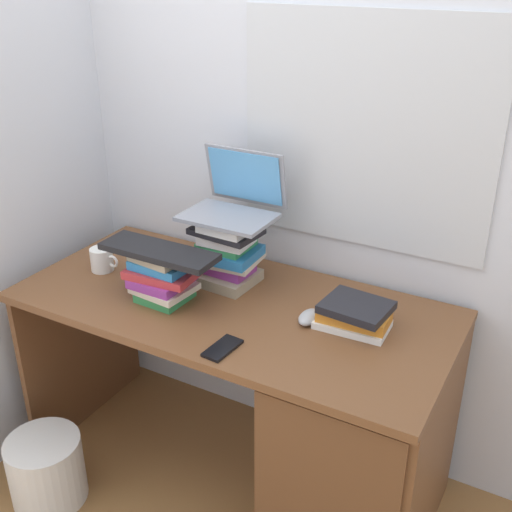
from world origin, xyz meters
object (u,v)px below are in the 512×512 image
Objects in this scene: laptop at (235,200)px; keyboard at (159,252)px; desk at (328,424)px; wastebasket at (47,470)px; book_stack_tall at (228,251)px; book_stack_keyboard_riser at (163,277)px; computer_mouse at (309,317)px; book_stack_side at (354,315)px; cell_phone at (222,348)px; mug at (102,259)px.

keyboard is at bearing -114.77° from laptop.
desk is 1.08m from wastebasket.
book_stack_tall is 0.19m from laptop.
desk is at bearing -17.66° from book_stack_tall.
laptop is (-0.00, 0.06, 0.18)m from book_stack_tall.
book_stack_keyboard_riser reaches higher than desk.
book_stack_tall is 0.41m from computer_mouse.
book_stack_side reaches higher than wastebasket.
laptop reaches higher than cell_phone.
laptop reaches higher than keyboard.
computer_mouse is (0.51, 0.11, -0.07)m from book_stack_keyboard_riser.
desk is 12.50× the size of mug.
laptop is at bearing 165.76° from book_stack_side.
desk is 6.14× the size of book_stack_keyboard_riser.
computer_mouse is 0.37× the size of wastebasket.
book_stack_tall is 0.26m from book_stack_keyboard_riser.
desk is 6.42× the size of book_stack_side.
wastebasket is at bearing -88.18° from mug.
book_stack_side reaches higher than desk.
keyboard reaches higher than book_stack_side.
book_stack_tall reaches higher than desk.
book_stack_side is at bearing 4.53° from mug.
book_stack_side is at bearing 12.58° from book_stack_keyboard_riser.
book_stack_keyboard_riser is (-0.62, -0.07, 0.44)m from desk.
mug is at bearing -177.40° from computer_mouse.
book_stack_tall is 0.46m from cell_phone.
book_stack_side is 2.30× the size of computer_mouse.
cell_phone is at bearing -64.25° from laptop.
mug reaches higher than wastebasket.
desk is 0.70m from book_stack_tall.
keyboard is at bearing 47.53° from wastebasket.
laptop is (-0.52, 0.13, 0.26)m from book_stack_side.
computer_mouse reaches higher than desk.
book_stack_tall reaches higher than computer_mouse.
desk is at bearing -114.28° from book_stack_side.
wastebasket is (-0.46, -0.64, -0.95)m from laptop.
book_stack_side is (0.52, -0.08, -0.08)m from book_stack_tall.
mug is (-0.96, 0.00, 0.40)m from desk.
computer_mouse is (0.51, 0.11, -0.17)m from keyboard.
book_stack_keyboard_riser is 0.38m from laptop.
cell_phone is (0.22, -0.45, -0.30)m from laptop.
mug reaches higher than cell_phone.
computer_mouse is 1.17m from wastebasket.
book_stack_keyboard_riser is at bearing -167.42° from book_stack_side.
wastebasket is (-0.94, -0.43, -0.29)m from desk.
keyboard is at bearing -120.13° from book_stack_tall.
book_stack_side reaches higher than cell_phone.
computer_mouse reaches higher than wastebasket.
book_stack_side is 1.95× the size of mug.
mug is (-0.99, -0.08, -0.00)m from book_stack_side.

